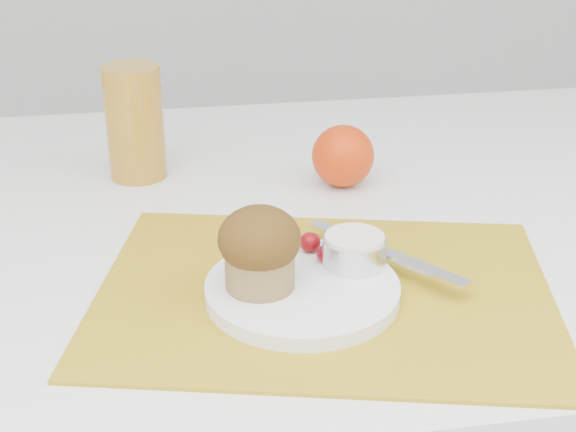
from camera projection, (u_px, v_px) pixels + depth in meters
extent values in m
cube|color=#B69219|center=(324.00, 292.00, 0.76)|extent=(0.49, 0.41, 0.00)
cylinder|color=white|center=(302.00, 290.00, 0.75)|extent=(0.20, 0.20, 0.01)
cylinder|color=silver|center=(354.00, 251.00, 0.77)|extent=(0.08, 0.08, 0.03)
cylinder|color=white|center=(355.00, 239.00, 0.77)|extent=(0.07, 0.07, 0.01)
ellipsoid|color=#540206|center=(310.00, 242.00, 0.80)|extent=(0.02, 0.02, 0.02)
ellipsoid|color=#58020D|center=(326.00, 254.00, 0.78)|extent=(0.02, 0.02, 0.02)
cube|color=silver|center=(385.00, 253.00, 0.79)|extent=(0.13, 0.16, 0.00)
sphere|color=red|center=(343.00, 156.00, 0.98)|extent=(0.08, 0.08, 0.08)
cylinder|color=#B78222|center=(135.00, 123.00, 0.99)|extent=(0.09, 0.09, 0.14)
cylinder|color=olive|center=(260.00, 270.00, 0.73)|extent=(0.08, 0.08, 0.03)
ellipsoid|color=#311D08|center=(259.00, 239.00, 0.72)|extent=(0.08, 0.08, 0.06)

